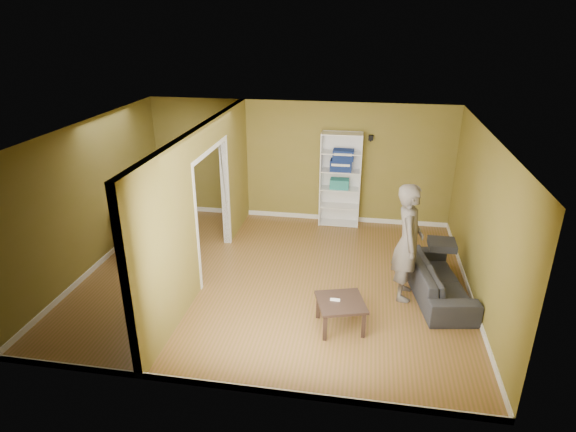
% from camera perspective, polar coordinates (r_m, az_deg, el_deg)
% --- Properties ---
extents(room_shell, '(6.50, 6.50, 6.50)m').
position_cam_1_polar(room_shell, '(7.86, -1.68, 0.88)').
color(room_shell, brown).
rests_on(room_shell, ground).
extents(partition, '(0.22, 5.50, 2.60)m').
position_cam_1_polar(partition, '(8.16, -9.98, 1.39)').
color(partition, olive).
rests_on(partition, ground).
extents(wall_speaker, '(0.10, 0.10, 0.10)m').
position_cam_1_polar(wall_speaker, '(10.11, 9.79, 9.12)').
color(wall_speaker, black).
rests_on(wall_speaker, room_shell).
extents(sofa, '(2.06, 1.15, 0.74)m').
position_cam_1_polar(sofa, '(8.15, 17.39, -6.62)').
color(sofa, black).
rests_on(sofa, ground).
extents(person, '(0.84, 0.67, 2.24)m').
position_cam_1_polar(person, '(7.65, 14.16, -1.91)').
color(person, slate).
rests_on(person, ground).
extents(bookshelf, '(0.85, 0.37, 2.02)m').
position_cam_1_polar(bookshelf, '(10.28, 6.24, 4.38)').
color(bookshelf, white).
rests_on(bookshelf, ground).
extents(paper_box_teal, '(0.39, 0.26, 0.20)m').
position_cam_1_polar(paper_box_teal, '(10.26, 6.11, 3.83)').
color(paper_box_teal, teal).
rests_on(paper_box_teal, bookshelf).
extents(paper_box_navy_b, '(0.45, 0.29, 0.23)m').
position_cam_1_polar(paper_box_navy_b, '(10.14, 6.30, 6.01)').
color(paper_box_navy_b, navy).
rests_on(paper_box_navy_b, bookshelf).
extents(paper_box_navy_c, '(0.43, 0.28, 0.22)m').
position_cam_1_polar(paper_box_navy_c, '(10.08, 6.58, 7.16)').
color(paper_box_navy_c, navy).
rests_on(paper_box_navy_c, bookshelf).
extents(coffee_table, '(0.66, 0.66, 0.44)m').
position_cam_1_polar(coffee_table, '(7.06, 6.26, -10.46)').
color(coffee_table, '#31261C').
rests_on(coffee_table, ground).
extents(game_controller, '(0.14, 0.04, 0.03)m').
position_cam_1_polar(game_controller, '(7.02, 5.61, -9.85)').
color(game_controller, white).
rests_on(game_controller, coffee_table).
extents(dining_table, '(1.30, 0.87, 0.82)m').
position_cam_1_polar(dining_table, '(9.62, -15.75, 0.59)').
color(dining_table, tan).
rests_on(dining_table, ground).
extents(chair_left, '(0.52, 0.52, 1.00)m').
position_cam_1_polar(chair_left, '(10.08, -19.02, -0.25)').
color(chair_left, '#D4B78B').
rests_on(chair_left, ground).
extents(chair_near, '(0.51, 0.51, 1.04)m').
position_cam_1_polar(chair_near, '(9.19, -17.12, -2.12)').
color(chair_near, tan).
rests_on(chair_near, ground).
extents(chair_far, '(0.45, 0.45, 0.96)m').
position_cam_1_polar(chair_far, '(10.19, -14.43, 0.43)').
color(chair_far, tan).
rests_on(chair_far, ground).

